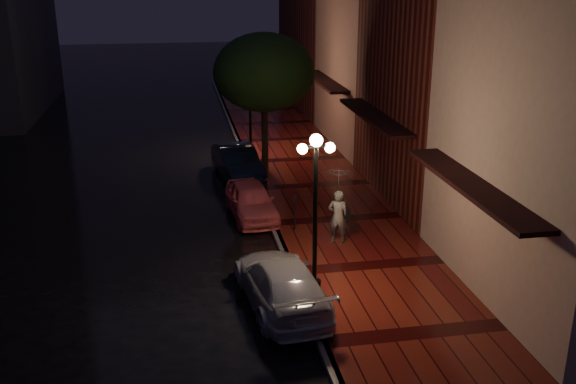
{
  "coord_description": "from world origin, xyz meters",
  "views": [
    {
      "loc": [
        -3.03,
        -20.01,
        8.28
      ],
      "look_at": [
        0.44,
        -0.48,
        1.4
      ],
      "focal_mm": 40.0,
      "sensor_mm": 36.0,
      "label": 1
    }
  ],
  "objects_px": {
    "streetlamp_near": "(315,205)",
    "street_tree": "(264,75)",
    "parking_meter": "(295,209)",
    "pink_car": "(251,201)",
    "streetlamp_far": "(250,101)",
    "navy_car": "(237,162)",
    "woman_with_umbrella": "(339,194)",
    "silver_car": "(281,283)"
  },
  "relations": [
    {
      "from": "streetlamp_near",
      "to": "street_tree",
      "type": "bearing_deg",
      "value": 88.65
    },
    {
      "from": "streetlamp_far",
      "to": "silver_car",
      "type": "height_order",
      "value": "streetlamp_far"
    },
    {
      "from": "streetlamp_near",
      "to": "parking_meter",
      "type": "xyz_separation_m",
      "value": [
        0.28,
        4.29,
        -1.73
      ]
    },
    {
      "from": "street_tree",
      "to": "navy_car",
      "type": "distance_m",
      "value": 3.78
    },
    {
      "from": "streetlamp_near",
      "to": "pink_car",
      "type": "relative_size",
      "value": 1.18
    },
    {
      "from": "parking_meter",
      "to": "pink_car",
      "type": "bearing_deg",
      "value": 117.92
    },
    {
      "from": "streetlamp_far",
      "to": "silver_car",
      "type": "xyz_separation_m",
      "value": [
        -0.95,
        -14.38,
        -1.95
      ]
    },
    {
      "from": "streetlamp_far",
      "to": "pink_car",
      "type": "xyz_separation_m",
      "value": [
        -0.95,
        -7.96,
        -1.98
      ]
    },
    {
      "from": "streetlamp_far",
      "to": "pink_car",
      "type": "relative_size",
      "value": 1.18
    },
    {
      "from": "street_tree",
      "to": "silver_car",
      "type": "distance_m",
      "value": 11.99
    },
    {
      "from": "street_tree",
      "to": "silver_car",
      "type": "bearing_deg",
      "value": -96.07
    },
    {
      "from": "streetlamp_far",
      "to": "streetlamp_near",
      "type": "bearing_deg",
      "value": -90.0
    },
    {
      "from": "streetlamp_near",
      "to": "silver_car",
      "type": "distance_m",
      "value": 2.2
    },
    {
      "from": "pink_car",
      "to": "woman_with_umbrella",
      "type": "xyz_separation_m",
      "value": [
        2.37,
        -2.99,
        1.12
      ]
    },
    {
      "from": "streetlamp_near",
      "to": "navy_car",
      "type": "height_order",
      "value": "streetlamp_near"
    },
    {
      "from": "street_tree",
      "to": "parking_meter",
      "type": "height_order",
      "value": "street_tree"
    },
    {
      "from": "pink_car",
      "to": "navy_car",
      "type": "xyz_separation_m",
      "value": [
        -0.01,
        4.63,
        0.06
      ]
    },
    {
      "from": "pink_car",
      "to": "parking_meter",
      "type": "distance_m",
      "value": 2.16
    },
    {
      "from": "navy_car",
      "to": "pink_car",
      "type": "bearing_deg",
      "value": -97.66
    },
    {
      "from": "navy_car",
      "to": "silver_car",
      "type": "distance_m",
      "value": 11.05
    },
    {
      "from": "street_tree",
      "to": "woman_with_umbrella",
      "type": "distance_m",
      "value": 8.41
    },
    {
      "from": "navy_car",
      "to": "woman_with_umbrella",
      "type": "height_order",
      "value": "woman_with_umbrella"
    },
    {
      "from": "pink_car",
      "to": "parking_meter",
      "type": "relative_size",
      "value": 3.1
    },
    {
      "from": "streetlamp_near",
      "to": "street_tree",
      "type": "distance_m",
      "value": 11.12
    },
    {
      "from": "streetlamp_near",
      "to": "pink_car",
      "type": "height_order",
      "value": "streetlamp_near"
    },
    {
      "from": "silver_car",
      "to": "parking_meter",
      "type": "xyz_separation_m",
      "value": [
        1.23,
        4.67,
        0.22
      ]
    },
    {
      "from": "streetlamp_far",
      "to": "parking_meter",
      "type": "distance_m",
      "value": 9.87
    },
    {
      "from": "streetlamp_near",
      "to": "woman_with_umbrella",
      "type": "bearing_deg",
      "value": 65.06
    },
    {
      "from": "streetlamp_far",
      "to": "street_tree",
      "type": "distance_m",
      "value": 3.44
    },
    {
      "from": "street_tree",
      "to": "navy_car",
      "type": "height_order",
      "value": "street_tree"
    },
    {
      "from": "street_tree",
      "to": "parking_meter",
      "type": "relative_size",
      "value": 4.91
    },
    {
      "from": "streetlamp_near",
      "to": "pink_car",
      "type": "distance_m",
      "value": 6.43
    },
    {
      "from": "street_tree",
      "to": "woman_with_umbrella",
      "type": "bearing_deg",
      "value": -81.69
    },
    {
      "from": "streetlamp_near",
      "to": "streetlamp_far",
      "type": "xyz_separation_m",
      "value": [
        0.0,
        14.0,
        0.0
      ]
    },
    {
      "from": "streetlamp_far",
      "to": "silver_car",
      "type": "bearing_deg",
      "value": -93.78
    },
    {
      "from": "streetlamp_near",
      "to": "streetlamp_far",
      "type": "relative_size",
      "value": 1.0
    },
    {
      "from": "navy_car",
      "to": "parking_meter",
      "type": "height_order",
      "value": "navy_car"
    },
    {
      "from": "streetlamp_far",
      "to": "navy_car",
      "type": "height_order",
      "value": "streetlamp_far"
    },
    {
      "from": "streetlamp_near",
      "to": "street_tree",
      "type": "height_order",
      "value": "street_tree"
    },
    {
      "from": "streetlamp_far",
      "to": "parking_meter",
      "type": "xyz_separation_m",
      "value": [
        0.28,
        -9.71,
        -1.73
      ]
    },
    {
      "from": "woman_with_umbrella",
      "to": "street_tree",
      "type": "bearing_deg",
      "value": -60.87
    },
    {
      "from": "parking_meter",
      "to": "street_tree",
      "type": "bearing_deg",
      "value": 83.13
    }
  ]
}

